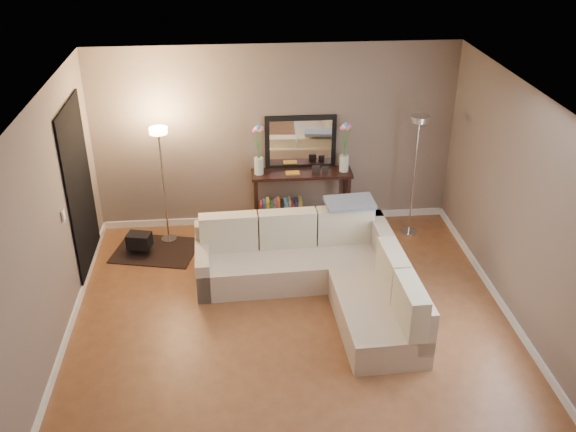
{
  "coord_description": "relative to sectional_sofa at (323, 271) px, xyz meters",
  "views": [
    {
      "loc": [
        -0.58,
        -5.59,
        4.48
      ],
      "look_at": [
        0.0,
        0.8,
        1.1
      ],
      "focal_mm": 40.0,
      "sensor_mm": 36.0,
      "label": 1
    }
  ],
  "objects": [
    {
      "name": "floor",
      "position": [
        -0.42,
        -0.84,
        -0.32
      ],
      "size": [
        5.0,
        5.5,
        0.01
      ],
      "primitive_type": "cube",
      "color": "brown",
      "rests_on": "ground"
    },
    {
      "name": "baseboard_right",
      "position": [
        2.06,
        -0.84,
        -0.26
      ],
      "size": [
        0.03,
        5.5,
        0.1
      ],
      "primitive_type": "cube",
      "color": "white",
      "rests_on": "ground"
    },
    {
      "name": "ceiling",
      "position": [
        -0.42,
        -0.84,
        2.29
      ],
      "size": [
        5.0,
        5.5,
        0.01
      ],
      "primitive_type": "cube",
      "color": "white",
      "rests_on": "ground"
    },
    {
      "name": "baseboard_left",
      "position": [
        -2.91,
        -0.84,
        -0.26
      ],
      "size": [
        0.03,
        5.5,
        0.1
      ],
      "primitive_type": "cube",
      "color": "white",
      "rests_on": "ground"
    },
    {
      "name": "floor_lamp_unlit",
      "position": [
        1.44,
        1.37,
        0.92
      ],
      "size": [
        0.3,
        0.3,
        1.74
      ],
      "color": "silver",
      "rests_on": "floor"
    },
    {
      "name": "wall_left",
      "position": [
        -2.93,
        -0.84,
        0.99
      ],
      "size": [
        0.02,
        5.5,
        2.6
      ],
      "primitive_type": "cube",
      "color": "#79695D",
      "rests_on": "ground"
    },
    {
      "name": "flower_vase_left",
      "position": [
        -0.67,
        1.69,
        0.84
      ],
      "size": [
        0.16,
        0.13,
        0.74
      ],
      "color": "silver",
      "rests_on": "console_table"
    },
    {
      "name": "console_table",
      "position": [
        -0.16,
        1.69,
        0.17
      ],
      "size": [
        1.4,
        0.39,
        0.86
      ],
      "color": "black",
      "rests_on": "floor"
    },
    {
      "name": "floor_lamp_lit",
      "position": [
        -1.96,
        1.47,
        0.86
      ],
      "size": [
        0.28,
        0.28,
        1.65
      ],
      "color": "silver",
      "rests_on": "floor"
    },
    {
      "name": "switch_plate",
      "position": [
        -2.9,
        0.01,
        0.89
      ],
      "size": [
        0.02,
        0.08,
        0.12
      ],
      "primitive_type": "cube",
      "color": "white",
      "rests_on": "ground"
    },
    {
      "name": "leaning_mirror",
      "position": [
        -0.08,
        1.87,
        0.92
      ],
      "size": [
        0.99,
        0.06,
        0.78
      ],
      "color": "black",
      "rests_on": "console_table"
    },
    {
      "name": "wall_right",
      "position": [
        2.09,
        -0.84,
        0.99
      ],
      "size": [
        0.02,
        5.5,
        2.6
      ],
      "primitive_type": "cube",
      "color": "#79695D",
      "rests_on": "ground"
    },
    {
      "name": "charcoal_rug",
      "position": [
        -2.12,
        1.18,
        -0.31
      ],
      "size": [
        1.23,
        1.03,
        0.01
      ],
      "primitive_type": "cube",
      "rotation": [
        0.0,
        0.0,
        -0.23
      ],
      "color": "black",
      "rests_on": "floor"
    },
    {
      "name": "black_bag",
      "position": [
        -2.31,
        1.13,
        -0.11
      ],
      "size": [
        0.35,
        0.28,
        0.2
      ],
      "primitive_type": "cube",
      "rotation": [
        0.0,
        0.0,
        -0.23
      ],
      "color": "black",
      "rests_on": "charcoal_rug"
    },
    {
      "name": "sectional_sofa",
      "position": [
        0.0,
        0.0,
        0.0
      ],
      "size": [
        2.48,
        2.32,
        0.84
      ],
      "color": "beige",
      "rests_on": "floor"
    },
    {
      "name": "doorway",
      "position": [
        -2.9,
        0.86,
        0.79
      ],
      "size": [
        0.02,
        1.2,
        2.2
      ],
      "primitive_type": "cube",
      "color": "black",
      "rests_on": "ground"
    },
    {
      "name": "wall_back",
      "position": [
        -0.42,
        1.92,
        0.99
      ],
      "size": [
        5.0,
        0.02,
        2.6
      ],
      "primitive_type": "cube",
      "color": "#79695D",
      "rests_on": "ground"
    },
    {
      "name": "baseboard_back",
      "position": [
        -0.42,
        1.89,
        -0.26
      ],
      "size": [
        5.0,
        0.03,
        0.1
      ],
      "primitive_type": "cube",
      "color": "white",
      "rests_on": "ground"
    },
    {
      "name": "flower_vase_right",
      "position": [
        0.52,
        1.69,
        0.84
      ],
      "size": [
        0.16,
        0.13,
        0.74
      ],
      "color": "silver",
      "rests_on": "console_table"
    },
    {
      "name": "throw_blanket",
      "position": [
        0.41,
        0.6,
        0.6
      ],
      "size": [
        0.63,
        0.4,
        0.08
      ],
      "primitive_type": "cube",
      "rotation": [
        0.1,
        0.0,
        0.09
      ],
      "color": "slate",
      "rests_on": "sectional_sofa"
    },
    {
      "name": "table_decor",
      "position": [
        -0.08,
        1.65,
        0.56
      ],
      "size": [
        0.59,
        0.13,
        0.14
      ],
      "color": "gold",
      "rests_on": "console_table"
    }
  ]
}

